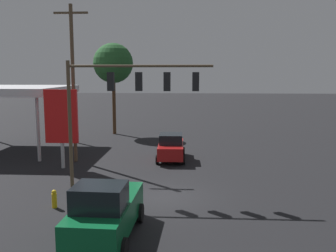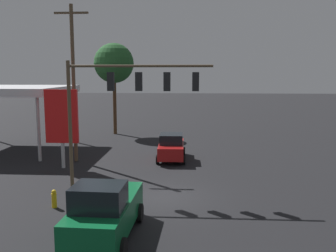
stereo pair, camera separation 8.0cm
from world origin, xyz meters
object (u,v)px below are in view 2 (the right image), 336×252
Objects in this scene: traffic_signal_assembly at (126,92)px; price_sign at (62,118)px; fire_hydrant at (54,199)px; utility_pole at (74,81)px; pickup_parked at (105,212)px; sedan_far at (171,147)px; street_tree at (114,64)px.

traffic_signal_assembly is 1.48× the size of price_sign.
utility_pole is at bearing -78.88° from fire_hydrant.
utility_pole is (4.85, -6.27, 0.49)m from traffic_signal_assembly.
pickup_parked is at bearing 111.83° from utility_pole.
pickup_parked is at bearing -8.84° from sedan_far.
street_tree reaches higher than sedan_far.
utility_pole reaches higher than sedan_far.
fire_hydrant is (-1.85, 9.41, -5.40)m from utility_pole.
fire_hydrant is (-1.50, 21.82, -6.89)m from street_tree.
fire_hydrant is at bearing 93.93° from street_tree.
price_sign is 1.01× the size of pickup_parked.
price_sign is at bearing 81.91° from utility_pole.
street_tree is at bearing -91.63° from utility_pole.
street_tree is 10.72× the size of fire_hydrant.
price_sign is (0.28, 1.95, -2.44)m from utility_pole.
utility_pole is 11.01m from fire_hydrant.
traffic_signal_assembly is at bearing -133.72° from fire_hydrant.
street_tree is (-0.63, -14.36, 3.93)m from price_sign.
traffic_signal_assembly is 8.70m from sedan_far.
traffic_signal_assembly is at bearing -175.80° from pickup_parked.
price_sign reaches higher than fire_hydrant.
price_sign is at bearing -74.09° from fire_hydrant.
sedan_far is (-7.17, -2.90, -2.45)m from price_sign.
price_sign is at bearing 87.49° from street_tree.
traffic_signal_assembly is at bearing 103.54° from street_tree.
pickup_parked is at bearing 134.68° from fire_hydrant.
traffic_signal_assembly is 0.83× the size of street_tree.
street_tree is (4.50, -18.68, 1.98)m from traffic_signal_assembly.
traffic_signal_assembly is 1.77× the size of sedan_far.
utility_pole is 14.44m from pickup_parked.
sedan_far is 14.66m from street_tree.
traffic_signal_assembly is 0.71× the size of utility_pole.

